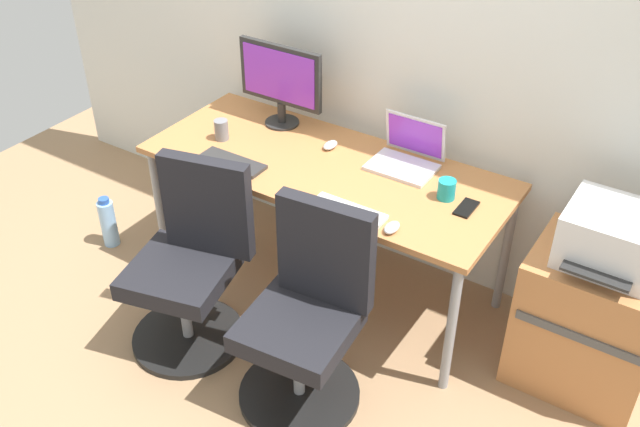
{
  "coord_description": "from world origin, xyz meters",
  "views": [
    {
      "loc": [
        1.58,
        -2.49,
        2.51
      ],
      "look_at": [
        0.0,
        -0.05,
        0.48
      ],
      "focal_mm": 40.26,
      "sensor_mm": 36.0,
      "label": 1
    }
  ],
  "objects_px": {
    "office_chair_left": "(191,266)",
    "water_bottle_on_floor": "(108,222)",
    "open_laptop": "(407,154)",
    "desktop_monitor": "(280,80)",
    "office_chair_right": "(308,318)",
    "coffee_mug": "(447,189)",
    "side_cabinet": "(588,320)",
    "printer": "(613,238)"
  },
  "relations": [
    {
      "from": "water_bottle_on_floor",
      "to": "office_chair_left",
      "type": "bearing_deg",
      "value": -17.38
    },
    {
      "from": "water_bottle_on_floor",
      "to": "office_chair_right",
      "type": "bearing_deg",
      "value": -10.29
    },
    {
      "from": "office_chair_right",
      "to": "water_bottle_on_floor",
      "type": "xyz_separation_m",
      "value": [
        -1.54,
        0.28,
        -0.28
      ]
    },
    {
      "from": "printer",
      "to": "water_bottle_on_floor",
      "type": "height_order",
      "value": "printer"
    },
    {
      "from": "office_chair_left",
      "to": "water_bottle_on_floor",
      "type": "xyz_separation_m",
      "value": [
        -0.9,
        0.28,
        -0.28
      ]
    },
    {
      "from": "office_chair_right",
      "to": "side_cabinet",
      "type": "height_order",
      "value": "office_chair_right"
    },
    {
      "from": "water_bottle_on_floor",
      "to": "printer",
      "type": "bearing_deg",
      "value": 10.19
    },
    {
      "from": "printer",
      "to": "open_laptop",
      "type": "distance_m",
      "value": 1.0
    },
    {
      "from": "office_chair_left",
      "to": "desktop_monitor",
      "type": "relative_size",
      "value": 1.96
    },
    {
      "from": "water_bottle_on_floor",
      "to": "open_laptop",
      "type": "relative_size",
      "value": 1.0
    },
    {
      "from": "side_cabinet",
      "to": "open_laptop",
      "type": "height_order",
      "value": "open_laptop"
    },
    {
      "from": "office_chair_right",
      "to": "coffee_mug",
      "type": "bearing_deg",
      "value": 69.01
    },
    {
      "from": "office_chair_right",
      "to": "desktop_monitor",
      "type": "bearing_deg",
      "value": 130.24
    },
    {
      "from": "office_chair_right",
      "to": "printer",
      "type": "height_order",
      "value": "office_chair_right"
    },
    {
      "from": "office_chair_right",
      "to": "desktop_monitor",
      "type": "relative_size",
      "value": 1.96
    },
    {
      "from": "coffee_mug",
      "to": "water_bottle_on_floor",
      "type": "bearing_deg",
      "value": -166.76
    },
    {
      "from": "office_chair_right",
      "to": "side_cabinet",
      "type": "distance_m",
      "value": 1.23
    },
    {
      "from": "coffee_mug",
      "to": "printer",
      "type": "bearing_deg",
      "value": 2.17
    },
    {
      "from": "printer",
      "to": "water_bottle_on_floor",
      "type": "distance_m",
      "value": 2.65
    },
    {
      "from": "water_bottle_on_floor",
      "to": "coffee_mug",
      "type": "distance_m",
      "value": 1.97
    },
    {
      "from": "open_laptop",
      "to": "coffee_mug",
      "type": "relative_size",
      "value": 3.37
    },
    {
      "from": "office_chair_left",
      "to": "printer",
      "type": "xyz_separation_m",
      "value": [
        1.63,
        0.74,
        0.36
      ]
    },
    {
      "from": "office_chair_left",
      "to": "open_laptop",
      "type": "xyz_separation_m",
      "value": [
        0.63,
        0.88,
        0.36
      ]
    },
    {
      "from": "water_bottle_on_floor",
      "to": "coffee_mug",
      "type": "height_order",
      "value": "coffee_mug"
    },
    {
      "from": "open_laptop",
      "to": "office_chair_left",
      "type": "bearing_deg",
      "value": -125.96
    },
    {
      "from": "office_chair_left",
      "to": "open_laptop",
      "type": "relative_size",
      "value": 3.03
    },
    {
      "from": "office_chair_left",
      "to": "printer",
      "type": "distance_m",
      "value": 1.82
    },
    {
      "from": "office_chair_left",
      "to": "desktop_monitor",
      "type": "distance_m",
      "value": 1.06
    },
    {
      "from": "office_chair_left",
      "to": "open_laptop",
      "type": "distance_m",
      "value": 1.14
    },
    {
      "from": "side_cabinet",
      "to": "desktop_monitor",
      "type": "bearing_deg",
      "value": 174.98
    },
    {
      "from": "side_cabinet",
      "to": "coffee_mug",
      "type": "distance_m",
      "value": 0.84
    },
    {
      "from": "open_laptop",
      "to": "coffee_mug",
      "type": "xyz_separation_m",
      "value": [
        0.28,
        -0.17,
        -0.01
      ]
    },
    {
      "from": "side_cabinet",
      "to": "desktop_monitor",
      "type": "height_order",
      "value": "desktop_monitor"
    },
    {
      "from": "side_cabinet",
      "to": "printer",
      "type": "relative_size",
      "value": 1.66
    },
    {
      "from": "office_chair_right",
      "to": "open_laptop",
      "type": "xyz_separation_m",
      "value": [
        -0.01,
        0.87,
        0.36
      ]
    },
    {
      "from": "side_cabinet",
      "to": "desktop_monitor",
      "type": "xyz_separation_m",
      "value": [
        -1.73,
        0.15,
        0.65
      ]
    },
    {
      "from": "desktop_monitor",
      "to": "coffee_mug",
      "type": "distance_m",
      "value": 1.06
    },
    {
      "from": "printer",
      "to": "water_bottle_on_floor",
      "type": "xyz_separation_m",
      "value": [
        -2.53,
        -0.45,
        -0.64
      ]
    },
    {
      "from": "coffee_mug",
      "to": "office_chair_left",
      "type": "bearing_deg",
      "value": -142.22
    },
    {
      "from": "office_chair_left",
      "to": "office_chair_right",
      "type": "relative_size",
      "value": 1.0
    },
    {
      "from": "desktop_monitor",
      "to": "water_bottle_on_floor",
      "type": "bearing_deg",
      "value": -142.53
    },
    {
      "from": "side_cabinet",
      "to": "coffee_mug",
      "type": "bearing_deg",
      "value": -177.75
    }
  ]
}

